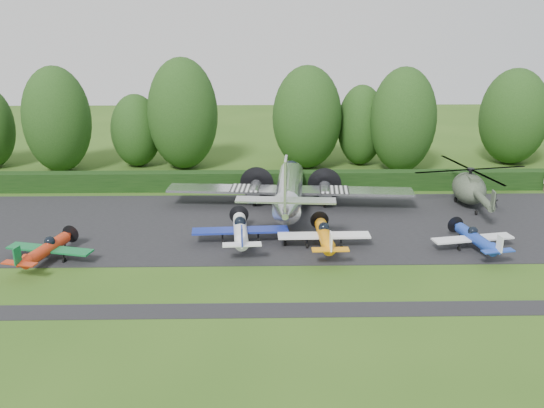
{
  "coord_description": "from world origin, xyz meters",
  "views": [
    {
      "loc": [
        -0.55,
        -40.83,
        18.55
      ],
      "look_at": [
        0.43,
        8.45,
        2.5
      ],
      "focal_mm": 40.0,
      "sensor_mm": 36.0,
      "label": 1
    }
  ],
  "objects_px": {
    "light_plane_orange": "(325,236)",
    "light_plane_blue": "(476,238)",
    "transport_plane": "(289,190)",
    "light_plane_white": "(240,230)",
    "light_plane_red": "(46,249)",
    "helicopter": "(469,186)"
  },
  "relations": [
    {
      "from": "light_plane_blue",
      "to": "light_plane_white",
      "type": "bearing_deg",
      "value": -174.73
    },
    {
      "from": "light_plane_white",
      "to": "light_plane_orange",
      "type": "xyz_separation_m",
      "value": [
        6.76,
        -1.13,
        -0.07
      ]
    },
    {
      "from": "transport_plane",
      "to": "light_plane_white",
      "type": "xyz_separation_m",
      "value": [
        -4.38,
        -8.35,
        -0.85
      ]
    },
    {
      "from": "light_plane_red",
      "to": "helicopter",
      "type": "distance_m",
      "value": 38.98
    },
    {
      "from": "transport_plane",
      "to": "light_plane_white",
      "type": "height_order",
      "value": "transport_plane"
    },
    {
      "from": "light_plane_orange",
      "to": "light_plane_red",
      "type": "bearing_deg",
      "value": -173.16
    },
    {
      "from": "light_plane_white",
      "to": "light_plane_blue",
      "type": "distance_m",
      "value": 18.82
    },
    {
      "from": "transport_plane",
      "to": "helicopter",
      "type": "relative_size",
      "value": 1.74
    },
    {
      "from": "light_plane_white",
      "to": "light_plane_red",
      "type": "bearing_deg",
      "value": -163.59
    },
    {
      "from": "light_plane_orange",
      "to": "light_plane_blue",
      "type": "relative_size",
      "value": 1.12
    },
    {
      "from": "light_plane_white",
      "to": "light_plane_orange",
      "type": "relative_size",
      "value": 1.06
    },
    {
      "from": "transport_plane",
      "to": "light_plane_orange",
      "type": "bearing_deg",
      "value": -80.61
    },
    {
      "from": "light_plane_blue",
      "to": "light_plane_orange",
      "type": "bearing_deg",
      "value": -172.26
    },
    {
      "from": "light_plane_red",
      "to": "helicopter",
      "type": "xyz_separation_m",
      "value": [
        36.64,
        13.27,
        0.92
      ]
    },
    {
      "from": "light_plane_white",
      "to": "light_plane_orange",
      "type": "height_order",
      "value": "light_plane_white"
    },
    {
      "from": "transport_plane",
      "to": "light_plane_orange",
      "type": "relative_size",
      "value": 3.03
    },
    {
      "from": "light_plane_orange",
      "to": "helicopter",
      "type": "distance_m",
      "value": 18.85
    },
    {
      "from": "transport_plane",
      "to": "light_plane_orange",
      "type": "height_order",
      "value": "transport_plane"
    },
    {
      "from": "light_plane_red",
      "to": "light_plane_white",
      "type": "xyz_separation_m",
      "value": [
        14.64,
        3.35,
        0.17
      ]
    },
    {
      "from": "light_plane_red",
      "to": "light_plane_white",
      "type": "height_order",
      "value": "light_plane_white"
    },
    {
      "from": "light_plane_orange",
      "to": "light_plane_blue",
      "type": "bearing_deg",
      "value": -1.81
    },
    {
      "from": "transport_plane",
      "to": "light_plane_orange",
      "type": "xyz_separation_m",
      "value": [
        2.38,
        -9.48,
        -0.93
      ]
    }
  ]
}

